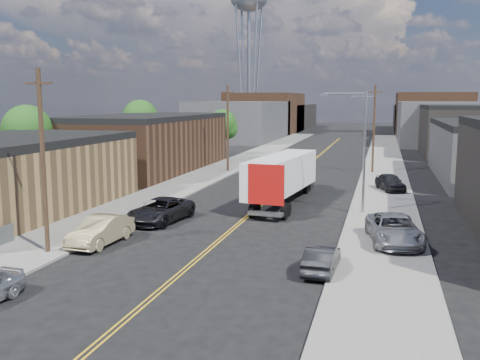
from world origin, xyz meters
The scene contains 27 objects.
ground centered at (0.00, 60.00, 0.00)m, with size 260.00×260.00×0.00m, color black.
centerline centered at (0.00, 45.00, 0.01)m, with size 0.32×120.00×0.01m, color gold.
sidewalk_left centered at (-9.50, 45.00, 0.07)m, with size 5.00×140.00×0.15m, color slate.
sidewalk_right centered at (9.50, 45.00, 0.07)m, with size 5.00×140.00×0.15m, color slate.
warehouse_brown centered at (-18.00, 44.00, 3.30)m, with size 12.00×26.00×6.60m.
industrial_right_c centered at (22.00, 72.00, 3.80)m, with size 14.00×22.00×7.60m.
skyline_left_a centered at (-20.00, 95.00, 4.00)m, with size 16.00×30.00×8.00m, color #323234.
skyline_right_a centered at (20.00, 95.00, 4.00)m, with size 16.00×30.00×8.00m, color #323234.
skyline_left_b centered at (-20.00, 120.00, 5.00)m, with size 16.00×26.00×10.00m, color #452A1B.
skyline_right_b centered at (20.00, 120.00, 5.00)m, with size 16.00×26.00×10.00m, color #452A1B.
skyline_left_c centered at (-20.00, 140.00, 3.50)m, with size 16.00×40.00×7.00m, color black.
skyline_right_c centered at (20.00, 140.00, 3.50)m, with size 16.00×40.00×7.00m, color black.
water_tower centered at (-22.00, 110.00, 30.65)m, with size 9.00×9.00×36.90m.
streetlight_near centered at (7.60, 25.00, 5.33)m, with size 3.39×0.25×9.00m.
streetlight_far centered at (7.60, 60.00, 5.33)m, with size 3.39×0.25×9.00m.
utility_pole_left_near centered at (-8.20, 10.00, 5.14)m, with size 1.60×0.26×10.00m.
utility_pole_left_far centered at (-8.20, 45.00, 5.14)m, with size 1.60×0.26×10.00m.
utility_pole_right centered at (8.20, 48.00, 5.14)m, with size 1.60×0.26×10.00m.
tree_left_near centered at (-23.94, 30.00, 5.18)m, with size 4.85×4.76×7.91m.
tree_left_mid centered at (-23.94, 55.00, 5.48)m, with size 5.10×5.04×8.37m.
tree_left_far centered at (-13.94, 62.00, 4.57)m, with size 4.35×4.20×6.97m.
semi_truck centered at (1.62, 28.30, 2.27)m, with size 3.91×15.46×3.98m.
car_left_b centered at (-6.38, 12.52, 0.82)m, with size 1.74×4.98×1.64m, color #9C8E66.
car_left_c centered at (-5.34, 18.78, 0.82)m, with size 2.71×5.88×1.64m, color black.
car_right_oncoming centered at (6.60, 10.74, 0.66)m, with size 1.41×4.03×1.33m, color black.
car_right_lot_a centered at (10.08, 16.65, 0.97)m, with size 2.72×5.91×1.64m, color #949699.
car_right_lot_c centered at (10.05, 35.52, 0.92)m, with size 1.81×4.50×1.53m, color black.
Camera 1 is at (9.28, -14.59, 8.34)m, focal length 40.00 mm.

